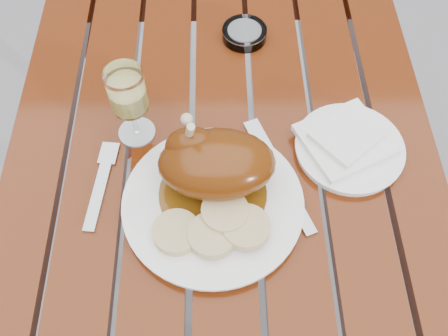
# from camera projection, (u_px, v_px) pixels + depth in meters

# --- Properties ---
(ground) EXTENTS (60.00, 60.00, 0.00)m
(ground) POSITION_uv_depth(u_px,v_px,m) (223.00, 299.00, 1.54)
(ground) COLOR slate
(ground) RESTS_ON ground
(table) EXTENTS (0.80, 1.20, 0.75)m
(table) POSITION_uv_depth(u_px,v_px,m) (223.00, 252.00, 1.22)
(table) COLOR #65270C
(table) RESTS_ON ground
(dinner_plate) EXTENTS (0.39, 0.39, 0.02)m
(dinner_plate) POSITION_uv_depth(u_px,v_px,m) (213.00, 204.00, 0.85)
(dinner_plate) COLOR white
(dinner_plate) RESTS_ON table
(roast_duck) EXTENTS (0.20, 0.19, 0.14)m
(roast_duck) POSITION_uv_depth(u_px,v_px,m) (213.00, 163.00, 0.82)
(roast_duck) COLOR #5E360A
(roast_duck) RESTS_ON dinner_plate
(bread_dumplings) EXTENTS (0.19, 0.12, 0.03)m
(bread_dumplings) POSITION_uv_depth(u_px,v_px,m) (215.00, 226.00, 0.80)
(bread_dumplings) COLOR #D6BD82
(bread_dumplings) RESTS_ON dinner_plate
(wine_glass) EXTENTS (0.08, 0.08, 0.16)m
(wine_glass) POSITION_uv_depth(u_px,v_px,m) (130.00, 105.00, 0.88)
(wine_glass) COLOR #ECE06B
(wine_glass) RESTS_ON table
(side_plate) EXTENTS (0.25, 0.25, 0.02)m
(side_plate) POSITION_uv_depth(u_px,v_px,m) (349.00, 148.00, 0.92)
(side_plate) COLOR white
(side_plate) RESTS_ON table
(napkin) EXTENTS (0.19, 0.19, 0.01)m
(napkin) POSITION_uv_depth(u_px,v_px,m) (345.00, 140.00, 0.91)
(napkin) COLOR white
(napkin) RESTS_ON side_plate
(ashtray) EXTENTS (0.11, 0.11, 0.02)m
(ashtray) POSITION_uv_depth(u_px,v_px,m) (244.00, 34.00, 1.07)
(ashtray) COLOR #B2B7BC
(ashtray) RESTS_ON table
(fork) EXTENTS (0.04, 0.17, 0.01)m
(fork) POSITION_uv_depth(u_px,v_px,m) (100.00, 189.00, 0.88)
(fork) COLOR gray
(fork) RESTS_ON table
(knife) EXTENTS (0.10, 0.21, 0.01)m
(knife) POSITION_uv_depth(u_px,v_px,m) (284.00, 183.00, 0.89)
(knife) COLOR gray
(knife) RESTS_ON table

